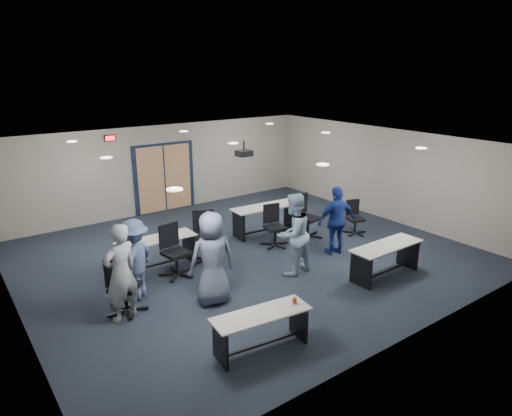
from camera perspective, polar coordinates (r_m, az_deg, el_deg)
floor at (r=11.16m, az=-1.24°, el=-5.90°), size 10.00×10.00×0.00m
back_wall at (r=14.51m, az=-11.50°, el=4.85°), size 10.00×0.04×2.70m
front_wall at (r=7.67m, az=18.42°, el=-7.07°), size 10.00×0.04×2.70m
left_wall at (r=9.01m, az=-28.50°, el=-4.67°), size 0.04×9.00×2.70m
right_wall at (r=14.06m, az=15.74°, el=4.15°), size 0.04×9.00×2.70m
ceiling at (r=10.40m, az=-1.33°, el=7.91°), size 10.00×9.00×0.04m
double_door at (r=14.55m, az=-11.37°, el=3.67°), size 2.00×0.07×2.20m
exit_sign at (r=13.70m, az=-17.81°, el=8.33°), size 0.32×0.07×0.18m
ceiling_projector at (r=11.02m, az=-1.52°, el=6.89°), size 0.35×0.32×0.37m
ceiling_can_lights at (r=10.60m, az=-2.11°, el=7.93°), size 6.24×5.74×0.02m
table_front_left at (r=7.52m, az=0.71°, el=-14.37°), size 1.68×0.73×0.77m
table_front_right at (r=10.30m, az=15.95°, el=-5.65°), size 1.79×0.61×0.73m
table_back_left at (r=10.52m, az=-12.36°, el=-4.89°), size 1.78×0.61×0.98m
table_back_right at (r=12.41m, az=1.21°, el=-0.85°), size 1.95×0.77×0.77m
chair_back_a at (r=10.04m, az=-9.97°, el=-5.32°), size 0.83×0.83×1.15m
chair_back_b at (r=10.68m, az=-6.43°, el=-3.67°), size 0.98×0.98×1.18m
chair_back_c at (r=11.54m, az=2.41°, el=-2.27°), size 0.78×0.78×1.06m
chair_back_d at (r=12.18m, az=6.55°, el=-1.06°), size 0.86×0.86×1.16m
chair_loose_left at (r=8.85m, az=-16.08°, el=-9.16°), size 0.99×0.99×1.12m
chair_loose_right at (r=12.67m, az=12.34°, el=-1.19°), size 0.74×0.74×0.93m
person_gray at (r=8.46m, az=-16.54°, el=-7.78°), size 0.77×0.62×1.83m
person_plaid at (r=8.73m, az=-5.52°, el=-6.29°), size 0.98×0.73×1.83m
person_lightblue at (r=9.93m, az=4.68°, el=-3.28°), size 0.98×0.81×1.83m
person_navy at (r=11.14m, az=10.04°, el=-1.56°), size 1.06×0.63×1.69m
person_back at (r=9.19m, az=-14.93°, el=-6.25°), size 1.21×1.12×1.63m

